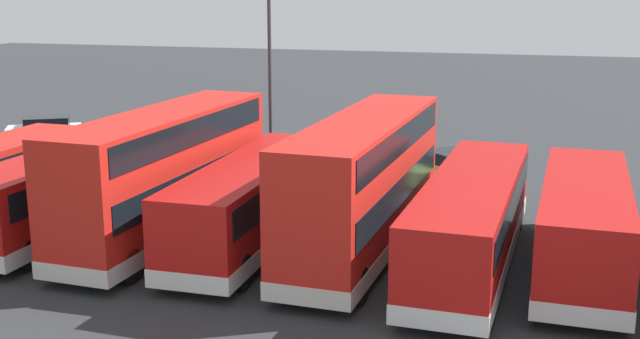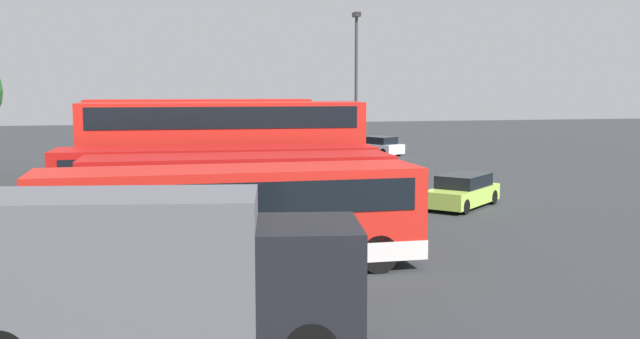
# 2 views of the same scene
# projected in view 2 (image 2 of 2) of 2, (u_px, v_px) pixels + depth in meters

# --- Properties ---
(ground_plane) EXTENTS (140.00, 140.00, 0.00)m
(ground_plane) POSITION_uv_depth(u_px,v_px,m) (406.00, 196.00, 35.03)
(ground_plane) COLOR #2D3033
(bus_single_deck_near_end) EXTENTS (2.66, 10.90, 2.95)m
(bus_single_deck_near_end) POSITION_uv_depth(u_px,v_px,m) (231.00, 215.00, 20.58)
(bus_single_deck_near_end) COLOR red
(bus_single_deck_near_end) RESTS_ON ground
(bus_single_deck_second) EXTENTS (2.99, 10.37, 2.95)m
(bus_single_deck_second) POSITION_uv_depth(u_px,v_px,m) (240.00, 195.00, 24.29)
(bus_single_deck_second) COLOR #B71411
(bus_single_deck_second) RESTS_ON ground
(bus_single_deck_third) EXTENTS (3.15, 12.07, 2.95)m
(bus_single_deck_third) POSITION_uv_depth(u_px,v_px,m) (218.00, 182.00, 27.51)
(bus_single_deck_third) COLOR #B71411
(bus_single_deck_third) RESTS_ON ground
(bus_double_decker_fourth) EXTENTS (3.21, 12.03, 4.55)m
(bus_double_decker_fourth) POSITION_uv_depth(u_px,v_px,m) (224.00, 152.00, 31.04)
(bus_double_decker_fourth) COLOR red
(bus_double_decker_fourth) RESTS_ON ground
(bus_single_deck_fifth) EXTENTS (2.68, 10.81, 2.95)m
(bus_single_deck_fifth) POSITION_uv_depth(u_px,v_px,m) (206.00, 162.00, 34.71)
(bus_single_deck_fifth) COLOR #B71411
(bus_single_deck_fifth) RESTS_ON ground
(bus_double_decker_sixth) EXTENTS (3.30, 11.53, 4.55)m
(bus_double_decker_sixth) POSITION_uv_depth(u_px,v_px,m) (200.00, 140.00, 37.70)
(bus_double_decker_sixth) COLOR red
(bus_double_decker_sixth) RESTS_ON ground
(bus_single_deck_seventh) EXTENTS (2.98, 11.15, 2.95)m
(bus_single_deck_seventh) POSITION_uv_depth(u_px,v_px,m) (197.00, 150.00, 41.45)
(bus_single_deck_seventh) COLOR #B71411
(bus_single_deck_seventh) RESTS_ON ground
(bus_single_deck_far_end) EXTENTS (2.98, 10.60, 2.95)m
(bus_single_deck_far_end) POSITION_uv_depth(u_px,v_px,m) (186.00, 145.00, 44.90)
(bus_single_deck_far_end) COLOR red
(bus_single_deck_far_end) RESTS_ON ground
(box_truck_blue) EXTENTS (3.71, 7.81, 3.20)m
(box_truck_blue) POSITION_uv_depth(u_px,v_px,m) (157.00, 270.00, 14.05)
(box_truck_blue) COLOR #595960
(box_truck_blue) RESTS_ON ground
(car_hatchback_silver) EXTENTS (4.42, 3.56, 1.43)m
(car_hatchback_silver) POSITION_uv_depth(u_px,v_px,m) (378.00, 146.00, 55.39)
(car_hatchback_silver) COLOR silver
(car_hatchback_silver) RESTS_ON ground
(car_small_green) EXTENTS (4.27, 4.42, 1.43)m
(car_small_green) POSITION_uv_depth(u_px,v_px,m) (462.00, 191.00, 31.58)
(car_small_green) COLOR #A5D14C
(car_small_green) RESTS_ON ground
(lamp_post_tall) EXTENTS (0.70, 0.30, 9.03)m
(lamp_post_tall) POSITION_uv_depth(u_px,v_px,m) (356.00, 86.00, 38.14)
(lamp_post_tall) COLOR #38383D
(lamp_post_tall) RESTS_ON ground
(waste_bin_yellow) EXTENTS (0.60, 0.60, 0.95)m
(waste_bin_yellow) POSITION_uv_depth(u_px,v_px,m) (473.00, 184.00, 35.51)
(waste_bin_yellow) COLOR yellow
(waste_bin_yellow) RESTS_ON ground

